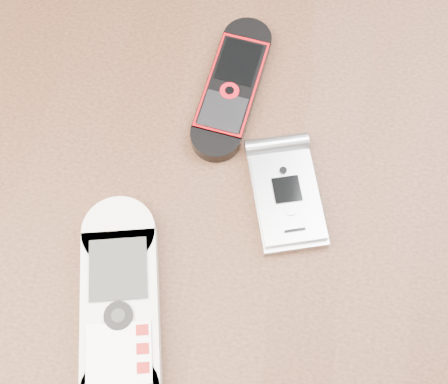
{
  "coord_description": "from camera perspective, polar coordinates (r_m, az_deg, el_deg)",
  "views": [
    {
      "loc": [
        0.03,
        -0.19,
        1.23
      ],
      "look_at": [
        0.01,
        0.0,
        0.76
      ],
      "focal_mm": 50.0,
      "sensor_mm": 36.0,
      "label": 1
    }
  ],
  "objects": [
    {
      "name": "motorola_razr",
      "position": [
        0.51,
        5.75,
        -0.34
      ],
      "size": [
        0.08,
        0.11,
        0.02
      ],
      "primitive_type": "cube",
      "rotation": [
        0.0,
        0.0,
        0.31
      ],
      "color": "silver",
      "rests_on": "table"
    },
    {
      "name": "nokia_black_red",
      "position": [
        0.55,
        0.75,
        9.59
      ],
      "size": [
        0.06,
        0.15,
        0.01
      ],
      "primitive_type": "cube",
      "rotation": [
        0.0,
        0.0,
        -0.12
      ],
      "color": "black",
      "rests_on": "table"
    },
    {
      "name": "nokia_white",
      "position": [
        0.49,
        -9.46,
        -10.52
      ],
      "size": [
        0.1,
        0.19,
        0.02
      ],
      "primitive_type": "cube",
      "rotation": [
        0.0,
        0.0,
        0.23
      ],
      "color": "white",
      "rests_on": "table"
    },
    {
      "name": "table",
      "position": [
        0.62,
        -0.46,
        -3.94
      ],
      "size": [
        1.2,
        0.8,
        0.75
      ],
      "color": "black",
      "rests_on": "ground"
    },
    {
      "name": "ground",
      "position": [
        1.24,
        -0.23,
        -13.13
      ],
      "size": [
        4.0,
        4.0,
        0.0
      ],
      "primitive_type": "plane",
      "color": "#472B19",
      "rests_on": "ground"
    }
  ]
}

